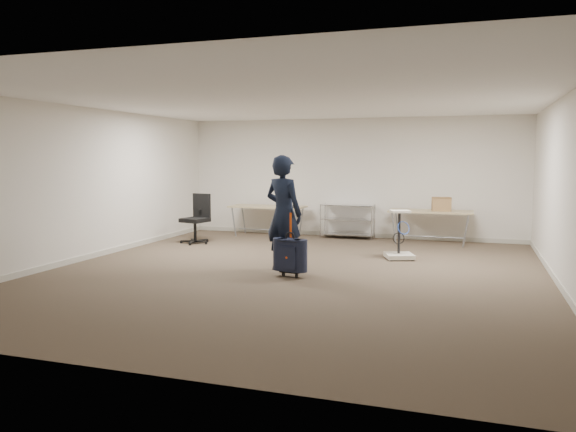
% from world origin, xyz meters
% --- Properties ---
extents(ground, '(9.00, 9.00, 0.00)m').
position_xyz_m(ground, '(0.00, 0.00, 0.00)').
color(ground, '#433728').
rests_on(ground, ground).
extents(room_shell, '(8.00, 9.00, 9.00)m').
position_xyz_m(room_shell, '(0.00, 1.38, 0.05)').
color(room_shell, silver).
rests_on(room_shell, ground).
extents(folding_table_left, '(1.80, 0.75, 0.73)m').
position_xyz_m(folding_table_left, '(-1.90, 3.95, 0.68)').
color(folding_table_left, tan).
rests_on(folding_table_left, ground).
extents(folding_table_right, '(1.80, 0.75, 0.73)m').
position_xyz_m(folding_table_right, '(1.90, 3.95, 0.68)').
color(folding_table_right, tan).
rests_on(folding_table_right, ground).
extents(wire_shelf, '(1.22, 0.47, 0.80)m').
position_xyz_m(wire_shelf, '(0.00, 4.20, 0.44)').
color(wire_shelf, silver).
rests_on(wire_shelf, ground).
extents(person, '(0.82, 0.68, 1.93)m').
position_xyz_m(person, '(-0.21, 0.16, 0.96)').
color(person, black).
rests_on(person, ground).
extents(suitcase, '(0.40, 0.27, 1.02)m').
position_xyz_m(suitcase, '(0.05, -0.28, 0.35)').
color(suitcase, black).
rests_on(suitcase, ground).
extents(office_chair, '(0.66, 0.66, 1.08)m').
position_xyz_m(office_chair, '(-3.02, 2.43, 0.33)').
color(office_chair, black).
rests_on(office_chair, ground).
extents(equipment_cart, '(0.64, 0.64, 0.91)m').
position_xyz_m(equipment_cart, '(1.50, 1.85, 0.24)').
color(equipment_cart, beige).
rests_on(equipment_cart, ground).
extents(cardboard_box, '(0.43, 0.35, 0.30)m').
position_xyz_m(cardboard_box, '(2.12, 3.94, 0.88)').
color(cardboard_box, '#A1714B').
rests_on(cardboard_box, folding_table_right).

